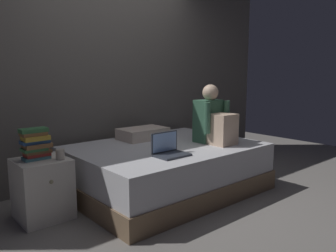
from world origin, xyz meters
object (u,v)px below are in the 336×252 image
(person_sitting, at_px, (214,121))
(book_stack, at_px, (35,144))
(bed, at_px, (166,168))
(laptop, at_px, (169,150))
(nightstand, at_px, (42,189))
(pillow, at_px, (143,133))
(mug, at_px, (60,154))

(person_sitting, relative_size, book_stack, 2.34)
(bed, bearing_deg, laptop, -126.35)
(bed, xyz_separation_m, laptop, (-0.28, -0.37, 0.32))
(nightstand, bearing_deg, laptop, -28.42)
(book_stack, bearing_deg, bed, -8.46)
(book_stack, bearing_deg, pillow, 10.52)
(bed, height_order, laptop, laptop)
(person_sitting, distance_m, pillow, 0.87)
(person_sitting, bearing_deg, nightstand, 166.42)
(pillow, bearing_deg, book_stack, -169.48)
(person_sitting, xyz_separation_m, pillow, (-0.47, 0.70, -0.19))
(bed, bearing_deg, mug, 177.05)
(nightstand, relative_size, person_sitting, 0.83)
(laptop, bearing_deg, bed, 53.65)
(bed, distance_m, person_sitting, 0.76)
(nightstand, height_order, mug, mug)
(nightstand, relative_size, mug, 6.05)
(pillow, xyz_separation_m, book_stack, (-1.36, -0.25, 0.10))
(laptop, height_order, book_stack, book_stack)
(nightstand, height_order, laptop, laptop)
(mug, bearing_deg, book_stack, 139.40)
(bed, distance_m, pillow, 0.56)
(person_sitting, relative_size, mug, 7.28)
(bed, bearing_deg, pillow, 86.62)
(pillow, bearing_deg, laptop, -110.12)
(bed, relative_size, person_sitting, 3.05)
(laptop, xyz_separation_m, pillow, (0.30, 0.82, 0.01))
(bed, relative_size, pillow, 3.57)
(pillow, height_order, book_stack, book_stack)
(laptop, bearing_deg, nightstand, 151.58)
(person_sitting, bearing_deg, laptop, -171.12)
(bed, relative_size, mug, 22.22)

